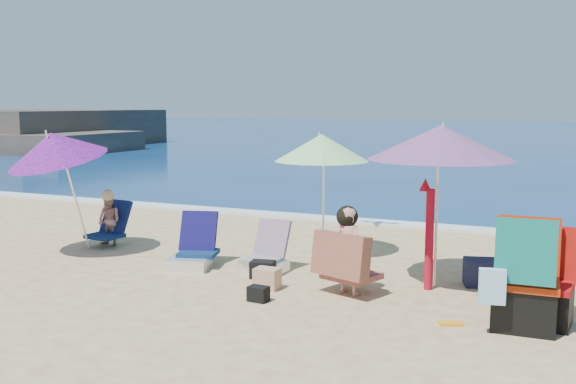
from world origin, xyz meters
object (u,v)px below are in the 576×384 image
at_px(person_center, 346,252).
at_px(person_left, 109,220).
at_px(umbrella_striped, 322,148).
at_px(chair_navy, 193,253).
at_px(furled_umbrella, 429,229).
at_px(chair_rainbow, 267,259).
at_px(umbrella_turquoise, 441,143).
at_px(camp_chair_left, 543,295).
at_px(camp_chair_right, 524,288).
at_px(umbrella_blue, 55,147).

height_order(person_center, person_left, person_center).
xyz_separation_m(umbrella_striped, chair_navy, (-1.35, -1.34, -1.39)).
distance_m(furled_umbrella, person_center, 1.04).
relative_size(chair_rainbow, person_center, 0.64).
xyz_separation_m(umbrella_turquoise, person_left, (-5.14, 0.23, -1.35)).
xyz_separation_m(camp_chair_left, person_left, (-6.38, 1.14, 0.12)).
relative_size(furled_umbrella, camp_chair_right, 1.17).
height_order(umbrella_turquoise, umbrella_blue, umbrella_turquoise).
bearing_deg(umbrella_turquoise, camp_chair_left, -36.16).
height_order(umbrella_blue, person_center, umbrella_blue).
relative_size(chair_rainbow, camp_chair_right, 0.58).
relative_size(umbrella_striped, person_left, 2.01).
xyz_separation_m(camp_chair_right, person_left, (-6.21, 1.40, -0.00)).
bearing_deg(chair_rainbow, umbrella_blue, -173.10).
xyz_separation_m(chair_navy, chair_rainbow, (1.02, 0.19, -0.02)).
bearing_deg(camp_chair_right, person_left, 167.32).
bearing_deg(umbrella_striped, umbrella_turquoise, -26.97).
xyz_separation_m(person_center, person_left, (-4.24, 0.99, -0.10)).
height_order(umbrella_turquoise, chair_navy, umbrella_turquoise).
distance_m(umbrella_blue, furled_umbrella, 5.40).
bearing_deg(person_center, person_left, 166.81).
distance_m(umbrella_blue, camp_chair_right, 6.60).
height_order(umbrella_turquoise, person_center, umbrella_turquoise).
xyz_separation_m(umbrella_striped, furled_umbrella, (1.79, -1.11, -0.85)).
height_order(umbrella_turquoise, furled_umbrella, umbrella_turquoise).
relative_size(chair_navy, camp_chair_right, 0.75).
bearing_deg(camp_chair_right, camp_chair_left, 55.44).
distance_m(furled_umbrella, camp_chair_left, 1.59).
height_order(umbrella_blue, camp_chair_right, umbrella_blue).
height_order(chair_rainbow, person_left, person_left).
bearing_deg(umbrella_turquoise, umbrella_blue, -173.86).
height_order(furled_umbrella, chair_rainbow, furled_umbrella).
relative_size(umbrella_turquoise, furled_umbrella, 1.49).
distance_m(person_center, person_left, 4.36).
relative_size(umbrella_turquoise, person_center, 1.91).
bearing_deg(camp_chair_left, umbrella_striped, 149.14).
distance_m(chair_navy, person_left, 2.03).
bearing_deg(camp_chair_left, umbrella_blue, 177.16).
bearing_deg(person_center, umbrella_striped, 119.62).
bearing_deg(camp_chair_right, chair_rainbow, 163.45).
bearing_deg(umbrella_turquoise, furled_umbrella, -117.71).
distance_m(camp_chair_left, camp_chair_right, 0.33).
bearing_deg(umbrella_turquoise, chair_rainbow, -174.96).
bearing_deg(furled_umbrella, chair_rainbow, -178.96).
xyz_separation_m(umbrella_blue, person_left, (0.26, 0.81, -1.19)).
xyz_separation_m(umbrella_turquoise, furled_umbrella, (-0.08, -0.16, -1.02)).
bearing_deg(furled_umbrella, person_left, 175.62).
height_order(umbrella_striped, camp_chair_left, umbrella_striped).
xyz_separation_m(umbrella_striped, person_center, (0.97, -1.71, -1.08)).
xyz_separation_m(umbrella_turquoise, umbrella_blue, (-5.40, -0.58, -0.15)).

